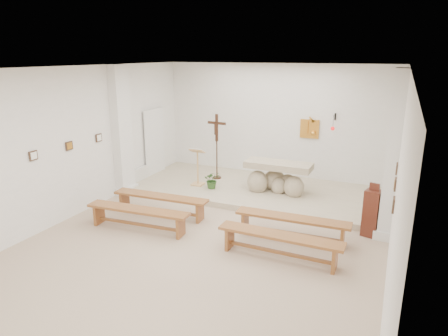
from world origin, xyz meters
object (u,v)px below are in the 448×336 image
at_px(donation_pedestal, 372,213).
at_px(bench_left_second, 138,214).
at_px(bench_right_second, 280,240).
at_px(bench_right_front, 292,222).
at_px(lectern, 197,167).
at_px(altar, 277,179).
at_px(bench_left_front, 161,200).
at_px(crucifix_stand, 217,142).

xyz_separation_m(donation_pedestal, bench_left_second, (-4.71, -1.78, -0.14)).
relative_size(bench_left_second, bench_right_second, 1.01).
relative_size(bench_right_front, bench_left_second, 1.00).
bearing_deg(bench_right_front, lectern, 146.22).
xyz_separation_m(altar, bench_right_front, (1.03, -2.36, -0.12)).
distance_m(bench_left_front, bench_right_second, 3.34).
distance_m(altar, bench_left_second, 3.94).
bearing_deg(donation_pedestal, lectern, -179.39).
bearing_deg(bench_left_second, bench_right_second, -4.19).
xyz_separation_m(bench_right_front, bench_right_second, (0.00, -0.91, 0.00)).
relative_size(lectern, bench_left_front, 0.46).
height_order(bench_left_front, bench_right_front, same).
distance_m(lectern, crucifix_stand, 1.01).
xyz_separation_m(bench_left_front, bench_right_front, (3.21, 0.00, 0.00)).
xyz_separation_m(lectern, donation_pedestal, (4.76, -1.16, -0.17)).
xyz_separation_m(lectern, bench_right_front, (3.26, -2.02, -0.31)).
xyz_separation_m(bench_left_front, bench_left_second, (0.00, -0.91, 0.00)).
xyz_separation_m(donation_pedestal, bench_right_second, (-1.49, -1.78, -0.14)).
height_order(crucifix_stand, bench_left_second, crucifix_stand).
bearing_deg(bench_right_front, bench_left_front, 177.98).
relative_size(donation_pedestal, bench_left_front, 0.49).
bearing_deg(crucifix_stand, altar, -7.75).
xyz_separation_m(altar, lectern, (-2.24, -0.34, 0.19)).
xyz_separation_m(bench_left_second, bench_right_second, (3.21, 0.00, 0.00)).
height_order(donation_pedestal, bench_right_second, donation_pedestal).
bearing_deg(bench_right_second, bench_left_front, 165.03).
height_order(crucifix_stand, bench_right_front, crucifix_stand).
distance_m(donation_pedestal, bench_right_second, 2.33).
height_order(lectern, crucifix_stand, crucifix_stand).
bearing_deg(crucifix_stand, donation_pedestal, -18.36).
xyz_separation_m(altar, crucifix_stand, (-2.00, 0.45, 0.77)).
relative_size(crucifix_stand, bench_left_second, 0.80).
relative_size(crucifix_stand, bench_left_front, 0.80).
relative_size(altar, lectern, 1.62).
relative_size(donation_pedestal, bench_left_second, 0.49).
height_order(altar, donation_pedestal, donation_pedestal).
height_order(lectern, donation_pedestal, lectern).
bearing_deg(crucifix_stand, bench_right_front, -37.91).
distance_m(bench_left_front, bench_left_second, 0.91).
distance_m(crucifix_stand, donation_pedestal, 4.98).
bearing_deg(bench_left_front, bench_right_second, -18.86).
bearing_deg(bench_right_front, bench_left_second, -166.12).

